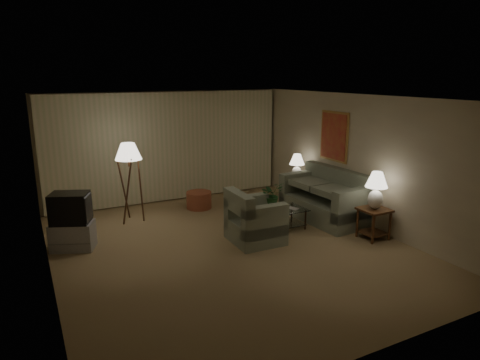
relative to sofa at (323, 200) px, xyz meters
name	(u,v)px	position (x,y,z in m)	size (l,w,h in m)	color
ground	(230,247)	(-2.50, -0.48, -0.43)	(7.00, 7.00, 0.00)	#8F784F
room_shell	(198,142)	(-2.48, 1.03, 1.31)	(6.04, 7.02, 2.72)	beige
sofa	(323,200)	(0.00, 0.00, 0.00)	(2.07, 1.21, 0.87)	gray
armchair	(255,221)	(-1.93, -0.43, -0.04)	(0.98, 0.93, 0.79)	gray
side_table_near	(374,218)	(0.15, -1.35, -0.03)	(0.52, 0.52, 0.60)	#3C2410
side_table_far	(296,187)	(0.15, 1.25, -0.03)	(0.54, 0.45, 0.60)	#3C2410
table_lamp_near	(376,187)	(0.15, -1.35, 0.59)	(0.42, 0.42, 0.72)	white
table_lamp_far	(297,165)	(0.15, 1.25, 0.54)	(0.36, 0.36, 0.63)	white
coffee_table	(277,217)	(-1.23, -0.10, -0.16)	(1.17, 0.64, 0.41)	silver
tv_cabinet	(73,236)	(-5.05, 0.76, -0.18)	(0.85, 0.71, 0.50)	#A8A8AB
crt_tv	(70,208)	(-5.05, 0.76, 0.34)	(0.77, 0.67, 0.55)	black
floor_lamp	(130,181)	(-3.74, 1.79, 0.46)	(0.55, 0.55, 1.70)	#3C2410
ottoman	(199,200)	(-2.11, 1.98, -0.24)	(0.59, 0.59, 0.39)	#985233
vase	(271,208)	(-1.38, -0.10, 0.05)	(0.13, 0.13, 0.14)	silver
flowers	(272,193)	(-1.38, -0.10, 0.37)	(0.45, 0.39, 0.50)	#2D662F
book	(291,209)	(-0.98, -0.20, -0.01)	(0.16, 0.22, 0.02)	olive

